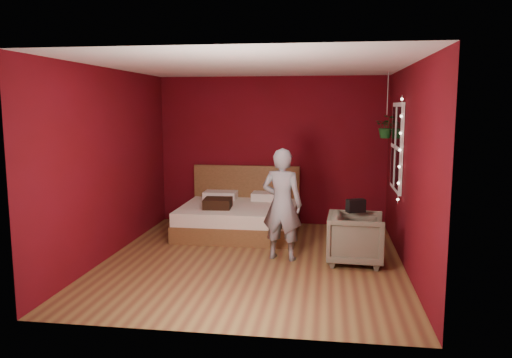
% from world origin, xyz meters
% --- Properties ---
extents(floor, '(4.50, 4.50, 0.00)m').
position_xyz_m(floor, '(0.00, 0.00, 0.00)').
color(floor, olive).
rests_on(floor, ground).
extents(room_walls, '(4.04, 4.54, 2.62)m').
position_xyz_m(room_walls, '(0.00, 0.00, 1.68)').
color(room_walls, '#570914').
rests_on(room_walls, ground).
extents(window, '(0.05, 0.97, 1.27)m').
position_xyz_m(window, '(1.97, 0.90, 1.50)').
color(window, white).
rests_on(window, room_walls).
extents(fairy_lights, '(0.04, 0.04, 1.45)m').
position_xyz_m(fairy_lights, '(1.94, 0.37, 1.50)').
color(fairy_lights, silver).
rests_on(fairy_lights, room_walls).
extents(bed, '(1.89, 1.61, 1.04)m').
position_xyz_m(bed, '(-0.44, 1.49, 0.27)').
color(bed, brown).
rests_on(bed, ground).
extents(person, '(0.62, 0.47, 1.53)m').
position_xyz_m(person, '(0.38, 0.12, 0.76)').
color(person, gray).
rests_on(person, ground).
extents(armchair, '(0.77, 0.75, 0.67)m').
position_xyz_m(armchair, '(1.38, 0.08, 0.34)').
color(armchair, '#696653').
rests_on(armchair, ground).
extents(handbag, '(0.27, 0.21, 0.17)m').
position_xyz_m(handbag, '(1.37, 0.19, 0.76)').
color(handbag, black).
rests_on(handbag, armchair).
extents(throw_pillow, '(0.46, 0.46, 0.15)m').
position_xyz_m(throw_pillow, '(-0.74, 1.15, 0.55)').
color(throw_pillow, black).
rests_on(throw_pillow, bed).
extents(hanging_plant, '(0.38, 0.34, 1.01)m').
position_xyz_m(hanging_plant, '(1.88, 1.51, 1.77)').
color(hanging_plant, silver).
rests_on(hanging_plant, room_walls).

